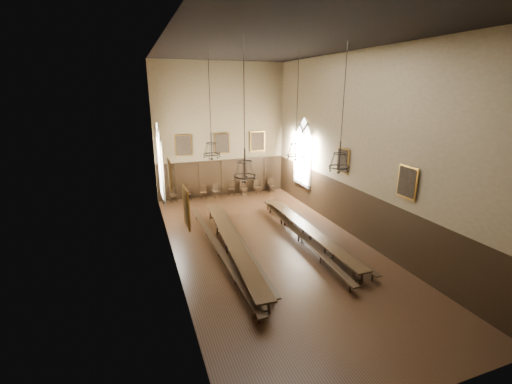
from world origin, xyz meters
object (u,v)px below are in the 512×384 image
chair_4 (231,191)px  chandelier_back_right (296,149)px  table_right (306,233)px  chandelier_front_right (339,159)px  chair_1 (188,196)px  chandelier_front_left (245,167)px  chair_7 (271,188)px  chair_0 (173,198)px  bench_right_inner (299,235)px  chandelier_back_left (212,148)px  chair_5 (244,190)px  chair_2 (204,194)px  bench_left_outer (218,250)px  bench_left_inner (241,244)px  bench_right_outer (316,233)px  chair_6 (257,189)px  chair_3 (216,193)px  table_left (232,246)px

chair_4 → chandelier_back_right: bearing=-55.2°
table_right → chandelier_front_right: (0.21, -2.09, 4.14)m
chair_1 → chandelier_front_left: 11.66m
chair_7 → chandelier_front_right: chandelier_front_right is taller
chair_0 → chair_4: size_ratio=0.94×
bench_right_inner → chandelier_back_left: 6.13m
chair_0 → chair_5: size_ratio=0.92×
chair_2 → chandelier_back_right: (3.70, -6.47, 3.98)m
bench_left_outer → chair_7: size_ratio=10.58×
chandelier_front_right → chair_0: bearing=118.4°
bench_left_inner → chandelier_front_left: bearing=-103.8°
bench_right_outer → chair_5: chair_5 is taller
chair_6 → chair_7: chair_7 is taller
chair_2 → chair_5: 2.87m
bench_right_inner → bench_right_outer: bench_right_inner is taller
bench_left_inner → chair_0: bearing=104.4°
bench_right_inner → chandelier_front_left: size_ratio=2.07×
chair_4 → chandelier_back_right: size_ratio=0.18×
chandelier_back_left → chandelier_front_right: bearing=-48.4°
bench_right_outer → chair_0: size_ratio=10.41×
bench_right_inner → chair_2: 8.99m
chair_3 → chair_7: bearing=-16.9°
chair_5 → chandelier_front_right: chandelier_front_right is taller
bench_left_inner → chair_6: 9.13m
chair_3 → chair_4: chair_4 is taller
chandelier_back_right → chandelier_front_left: size_ratio=1.06×
chair_5 → chair_6: (1.02, 0.01, -0.01)m
chair_3 → chandelier_front_right: size_ratio=0.19×
bench_right_outer → chair_1: bearing=121.4°
chair_3 → bench_right_inner: bearing=-91.9°
chair_2 → chandelier_back_left: size_ratio=0.18×
chandelier_back_left → chandelier_back_right: same height
chair_1 → chair_3: (1.95, -0.02, 0.02)m
chair_2 → chair_4: chair_4 is taller
table_left → bench_right_inner: 3.52m
bench_right_outer → chandelier_back_right: 4.45m
table_left → chair_1: size_ratio=11.53×
bench_right_inner → chair_1: 9.33m
chair_3 → chandelier_back_left: size_ratio=0.19×
table_left → chair_1: (-0.57, 8.61, -0.13)m
chair_7 → chair_6: bearing=-179.6°
bench_right_inner → chair_6: size_ratio=10.82×
chair_2 → chair_5: (2.86, -0.12, 0.03)m
bench_right_outer → chair_2: size_ratio=10.65×
chair_1 → chandelier_front_right: chandelier_front_right is taller
table_right → bench_right_outer: bearing=7.7°
chair_5 → chandelier_front_right: 11.33m
chair_0 → chair_1: chair_0 is taller
chair_5 → chair_6: bearing=-5.1°
chair_4 → chandelier_back_right: (1.71, -6.47, 3.96)m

